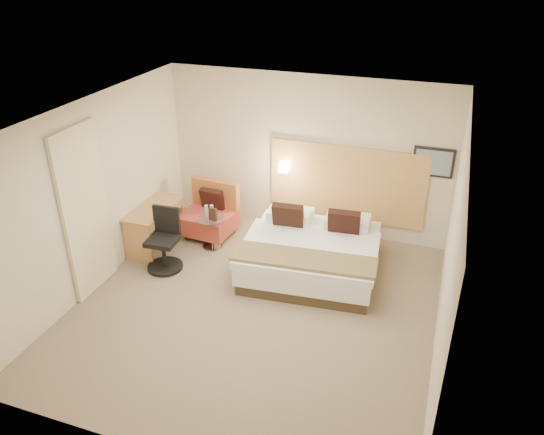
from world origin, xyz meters
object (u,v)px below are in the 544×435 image
(lounge_chair, at_px, (210,215))
(side_table, at_px, (212,231))
(desk, at_px, (155,216))
(bed, at_px, (312,252))
(desk_chair, at_px, (165,244))

(lounge_chair, xyz_separation_m, side_table, (0.22, -0.41, -0.06))
(lounge_chair, xyz_separation_m, desk, (-0.64, -0.67, 0.20))
(bed, xyz_separation_m, lounge_chair, (-1.95, 0.53, 0.05))
(bed, relative_size, desk_chair, 2.20)
(lounge_chair, distance_m, side_table, 0.47)
(bed, bearing_deg, desk, -176.81)
(lounge_chair, distance_m, desk_chair, 1.21)
(bed, height_order, desk, bed)
(side_table, xyz_separation_m, desk_chair, (-0.42, -0.78, 0.10))
(bed, distance_m, side_table, 1.73)
(bed, xyz_separation_m, side_table, (-1.73, 0.12, -0.01))
(side_table, distance_m, desk_chair, 0.89)
(bed, relative_size, desk, 1.86)
(lounge_chair, bearing_deg, desk, -133.63)
(side_table, height_order, desk_chair, desk_chair)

